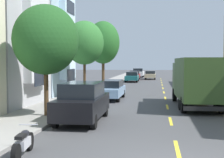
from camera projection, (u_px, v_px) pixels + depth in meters
The scene contains 18 objects.
ground_plane at pixel (162, 86), 38.22m from camera, with size 160.00×160.00×0.00m, color #424244.
sidewalk_left at pixel (102, 86), 37.25m from camera, with size 3.20×120.00×0.14m, color gray.
lane_centerline_dashes at pixel (163, 90), 32.79m from camera, with size 0.14×47.20×0.01m.
townhouse_third_powder_blue at pixel (8, 40), 28.10m from camera, with size 11.41×6.95×10.28m.
street_tree_nearest at pixel (46, 40), 16.16m from camera, with size 3.40×3.40×5.75m.
street_tree_second at pixel (84, 43), 24.79m from camera, with size 3.08×3.08×6.05m.
street_tree_third at pixel (103, 43), 33.40m from camera, with size 3.52×3.52×7.16m.
delivery_box_truck at pixel (196, 79), 20.17m from camera, with size 2.66×7.68×3.17m.
parked_wagon_teal at pixel (132, 76), 46.48m from camera, with size 1.84×4.71×1.50m.
parked_pickup_white at pixel (138, 73), 61.27m from camera, with size 2.06×5.32×1.73m.
parked_hatchback_red at pixel (134, 75), 52.59m from camera, with size 1.75×4.00×1.50m.
parked_pickup_charcoal at pixel (213, 85), 28.56m from camera, with size 2.01×5.30×1.73m.
parked_wagon_sky at pixel (111, 89), 24.59m from camera, with size 1.87×4.72×1.50m.
parked_hatchback_orange at pixel (199, 80), 38.32m from camera, with size 1.79×4.02×1.50m.
parked_sedan_silver at pixel (187, 75), 52.80m from camera, with size 1.84×4.52×1.43m.
parked_suv_black at pixel (83, 102), 15.32m from camera, with size 1.98×4.81×1.93m.
moving_champagne_sedan at pixel (150, 75), 53.72m from camera, with size 1.80×4.50×1.43m.
parked_motorcycle at pixel (23, 144), 9.63m from camera, with size 0.62×2.05×0.90m.
Camera 1 is at (-0.70, -8.61, 2.91)m, focal length 50.23 mm.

